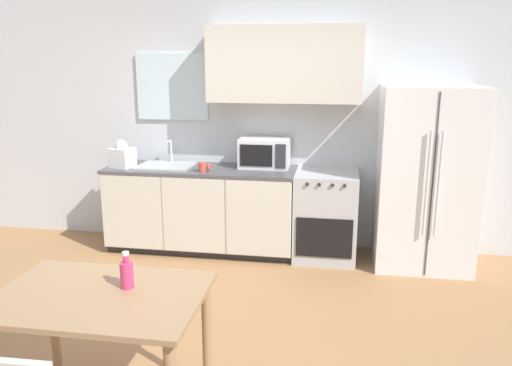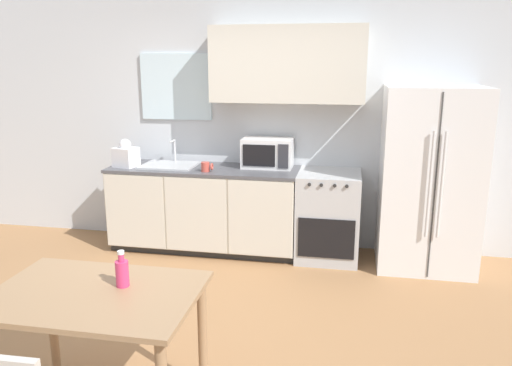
# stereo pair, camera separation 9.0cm
# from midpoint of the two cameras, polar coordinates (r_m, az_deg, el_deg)

# --- Properties ---
(ground_plane) EXTENTS (12.00, 12.00, 0.00)m
(ground_plane) POSITION_cam_midpoint_polar(r_m,az_deg,el_deg) (3.93, -7.15, -16.61)
(ground_plane) COLOR #9E7047
(wall_back) EXTENTS (12.00, 0.38, 2.70)m
(wall_back) POSITION_cam_midpoint_polar(r_m,az_deg,el_deg) (5.34, -0.95, 8.07)
(wall_back) COLOR silver
(wall_back) RESTS_ON ground_plane
(kitchen_counter) EXTENTS (1.99, 0.66, 0.90)m
(kitchen_counter) POSITION_cam_midpoint_polar(r_m,az_deg,el_deg) (5.34, -6.68, -2.92)
(kitchen_counter) COLOR #333333
(kitchen_counter) RESTS_ON ground_plane
(oven_range) EXTENTS (0.62, 0.65, 0.90)m
(oven_range) POSITION_cam_midpoint_polar(r_m,az_deg,el_deg) (5.15, 7.45, -3.66)
(oven_range) COLOR #B7BABC
(oven_range) RESTS_ON ground_plane
(refrigerator) EXTENTS (0.90, 0.75, 1.76)m
(refrigerator) POSITION_cam_midpoint_polar(r_m,az_deg,el_deg) (5.07, 18.33, 0.50)
(refrigerator) COLOR white
(refrigerator) RESTS_ON ground_plane
(kitchen_sink) EXTENTS (0.56, 0.45, 0.26)m
(kitchen_sink) POSITION_cam_midpoint_polar(r_m,az_deg,el_deg) (5.36, -10.72, 2.05)
(kitchen_sink) COLOR #B7BABC
(kitchen_sink) RESTS_ON kitchen_counter
(microwave) EXTENTS (0.52, 0.32, 0.31)m
(microwave) POSITION_cam_midpoint_polar(r_m,az_deg,el_deg) (5.19, 0.48, 3.45)
(microwave) COLOR silver
(microwave) RESTS_ON kitchen_counter
(coffee_mug) EXTENTS (0.12, 0.09, 0.10)m
(coffee_mug) POSITION_cam_midpoint_polar(r_m,az_deg,el_deg) (5.03, -6.53, 1.82)
(coffee_mug) COLOR #BF4C3F
(coffee_mug) RESTS_ON kitchen_counter
(grocery_bag_0) EXTENTS (0.27, 0.24, 0.29)m
(grocery_bag_0) POSITION_cam_midpoint_polar(r_m,az_deg,el_deg) (5.40, -15.55, 3.05)
(grocery_bag_0) COLOR white
(grocery_bag_0) RESTS_ON kitchen_counter
(dining_table) EXTENTS (1.12, 0.77, 0.77)m
(dining_table) POSITION_cam_midpoint_polar(r_m,az_deg,el_deg) (2.92, -18.22, -14.01)
(dining_table) COLOR #997551
(dining_table) RESTS_ON ground_plane
(drink_bottle) EXTENTS (0.07, 0.07, 0.21)m
(drink_bottle) POSITION_cam_midpoint_polar(r_m,az_deg,el_deg) (2.86, -15.44, -9.94)
(drink_bottle) COLOR #DB386B
(drink_bottle) RESTS_ON dining_table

